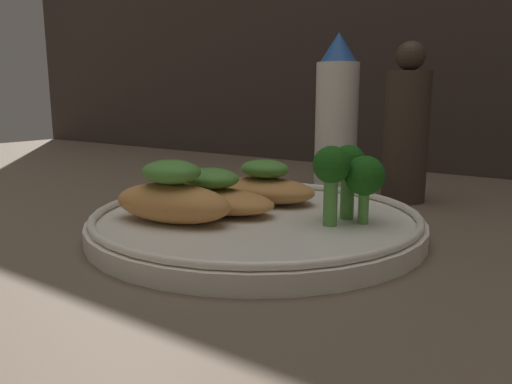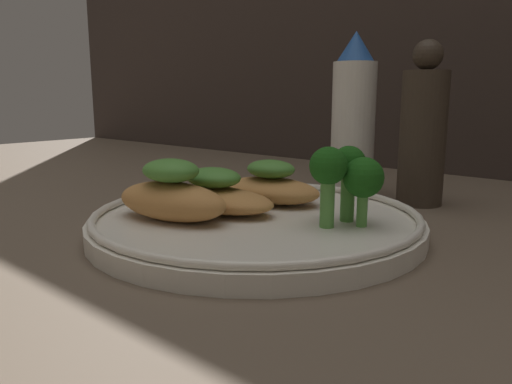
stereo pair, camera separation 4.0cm
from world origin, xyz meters
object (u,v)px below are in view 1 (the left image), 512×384
Objects in this scene: plate at (256,221)px; pepper_grinder at (406,131)px; broccoli_bunch at (349,172)px; sauce_bottle at (336,118)px.

pepper_grinder is at bearing 74.11° from plate.
plate is at bearing -160.58° from broccoli_bunch.
sauce_bottle reaches higher than pepper_grinder.
pepper_grinder is at bearing 94.89° from broccoli_bunch.
pepper_grinder is at bearing 0.00° from sauce_bottle.
pepper_grinder reaches higher than plate.
sauce_bottle is (-9.38, 16.69, 3.15)cm from broccoli_bunch.
broccoli_bunch is at bearing -60.67° from sauce_bottle.
sauce_bottle is 8.02cm from pepper_grinder.
broccoli_bunch is 16.88cm from pepper_grinder.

